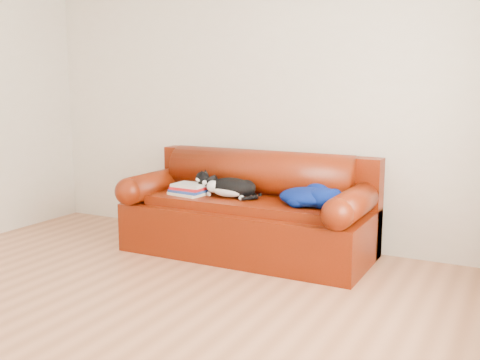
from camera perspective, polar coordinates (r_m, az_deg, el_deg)
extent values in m
plane|color=#935B3B|center=(3.84, -12.44, -12.73)|extent=(4.50, 4.50, 0.00)
cube|color=beige|center=(5.24, 1.24, 8.05)|extent=(4.50, 0.02, 2.60)
cube|color=#421102|center=(4.86, 0.82, -5.09)|extent=(2.10, 0.90, 0.42)
cube|color=#421102|center=(4.76, 0.55, -2.43)|extent=(1.66, 0.62, 0.10)
cylinder|color=black|center=(5.12, -10.29, -6.62)|extent=(0.06, 0.06, 0.05)
cylinder|color=black|center=(4.29, 10.12, -9.86)|extent=(0.06, 0.06, 0.05)
cylinder|color=black|center=(5.64, -6.18, -5.00)|extent=(0.06, 0.06, 0.05)
cylinder|color=black|center=(4.90, 12.45, -7.47)|extent=(0.06, 0.06, 0.05)
cube|color=#421102|center=(5.13, 2.62, -1.85)|extent=(2.10, 0.18, 0.85)
cylinder|color=#421102|center=(4.99, 2.12, 0.80)|extent=(1.70, 0.40, 0.40)
cylinder|color=#421102|center=(5.26, -8.27, -0.37)|extent=(0.24, 0.88, 0.24)
sphere|color=#421102|center=(4.92, -11.25, -1.16)|extent=(0.24, 0.24, 0.24)
cylinder|color=#421102|center=(4.46, 11.59, -2.29)|extent=(0.24, 0.88, 0.24)
sphere|color=#421102|center=(4.05, 9.87, -3.46)|extent=(0.24, 0.24, 0.24)
cube|color=silver|center=(4.91, -5.15, -1.36)|extent=(0.34, 0.28, 0.02)
cube|color=white|center=(4.91, -5.15, -1.36)|extent=(0.33, 0.27, 0.02)
cube|color=#1D409D|center=(4.90, -5.16, -1.07)|extent=(0.32, 0.26, 0.02)
cube|color=white|center=(4.90, -5.16, -1.07)|extent=(0.31, 0.25, 0.02)
cube|color=red|center=(4.90, -5.16, -0.78)|extent=(0.30, 0.24, 0.02)
cube|color=white|center=(4.90, -5.16, -0.78)|extent=(0.29, 0.23, 0.02)
cube|color=silver|center=(4.90, -5.17, -0.50)|extent=(0.29, 0.22, 0.02)
cube|color=white|center=(4.90, -5.17, -0.50)|extent=(0.27, 0.21, 0.02)
ellipsoid|color=black|center=(4.77, -0.84, -0.77)|extent=(0.44, 0.29, 0.17)
ellipsoid|color=silver|center=(4.74, -1.23, -1.23)|extent=(0.30, 0.18, 0.11)
ellipsoid|color=silver|center=(4.79, -2.75, -0.67)|extent=(0.13, 0.12, 0.10)
ellipsoid|color=black|center=(4.74, 0.61, -0.98)|extent=(0.19, 0.19, 0.14)
ellipsoid|color=black|center=(4.85, -3.84, 0.02)|extent=(0.14, 0.13, 0.10)
ellipsoid|color=silver|center=(4.83, -4.22, -0.18)|extent=(0.07, 0.06, 0.04)
sphere|color=#BF7272|center=(4.83, -4.39, -0.15)|extent=(0.01, 0.01, 0.01)
cone|color=black|center=(4.81, -3.81, 0.52)|extent=(0.05, 0.05, 0.05)
cone|color=black|center=(4.86, -3.58, 0.63)|extent=(0.05, 0.05, 0.05)
cylinder|color=black|center=(4.70, 1.56, -1.64)|extent=(0.11, 0.13, 0.04)
sphere|color=silver|center=(4.80, -3.22, -1.50)|extent=(0.04, 0.04, 0.04)
sphere|color=silver|center=(4.66, 0.14, -1.84)|extent=(0.04, 0.04, 0.04)
ellipsoid|color=#02074E|center=(4.50, 6.88, -1.62)|extent=(0.46, 0.42, 0.15)
ellipsoid|color=#02074E|center=(4.40, 8.58, -1.77)|extent=(0.29, 0.25, 0.17)
ellipsoid|color=#02074E|center=(4.61, 5.85, -1.56)|extent=(0.28, 0.32, 0.11)
ellipsoid|color=#02074E|center=(4.61, 7.91, -1.23)|extent=(0.24, 0.19, 0.17)
ellipsoid|color=#02074E|center=(4.41, 5.89, -2.08)|extent=(0.18, 0.19, 0.11)
ellipsoid|color=#B7BAC9|center=(4.40, 7.54, -1.61)|extent=(0.20, 0.08, 0.05)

